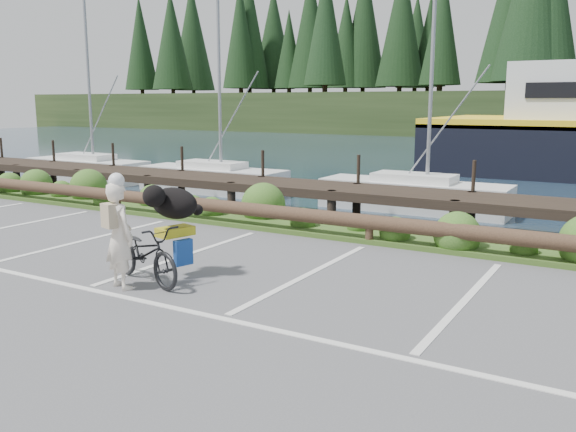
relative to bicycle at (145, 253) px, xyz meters
name	(u,v)px	position (x,y,z in m)	size (l,w,h in m)	color
ground	(239,310)	(2.03, -0.33, -0.48)	(72.00, 72.00, 0.00)	#4E4E50
vegetation_strip	(382,235)	(2.03, 4.97, -0.43)	(34.00, 1.60, 0.10)	#3D5B21
log_rail	(369,244)	(2.03, 4.27, -0.48)	(32.00, 0.30, 0.60)	#443021
bicycle	(145,253)	(0.00, 0.00, 0.00)	(0.63, 1.81, 0.95)	black
cyclist	(119,236)	(-0.11, -0.41, 0.35)	(0.60, 0.39, 1.65)	#F4E5CF
dog	(174,203)	(0.16, 0.56, 0.73)	(0.89, 0.44, 0.52)	black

